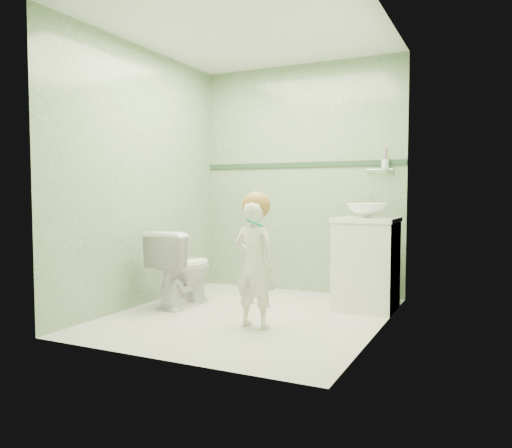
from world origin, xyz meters
The scene contains 12 objects.
ground centered at (0.00, 0.00, 0.00)m, with size 2.50×2.50×0.00m, color beige.
room_shell centered at (0.00, 0.00, 1.20)m, with size 2.50×2.54×2.40m.
trim_stripe centered at (0.00, 1.24, 1.35)m, with size 2.20×0.02×0.05m, color #28472C.
vanity centered at (0.84, 0.70, 0.40)m, with size 0.52×0.50×0.80m, color white.
counter centered at (0.84, 0.70, 0.81)m, with size 0.54×0.52×0.04m, color white.
basin centered at (0.84, 0.70, 0.89)m, with size 0.37×0.37×0.13m, color white.
faucet centered at (0.84, 0.89, 0.97)m, with size 0.03×0.13×0.18m.
cup_holder centered at (0.89, 1.18, 1.33)m, with size 0.26×0.07×0.21m.
toilet centered at (-0.74, 0.11, 0.35)m, with size 0.40×0.70×0.71m, color white.
toddler centered at (0.20, -0.30, 0.49)m, with size 0.36×0.24×0.99m, color white.
hair_cap centered at (0.20, -0.27, 0.95)m, with size 0.22×0.22×0.22m, color #9F6E30.
teal_toothbrush centered at (0.26, -0.43, 0.83)m, with size 0.11×0.14×0.08m.
Camera 1 is at (1.88, -3.79, 1.05)m, focal length 35.33 mm.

